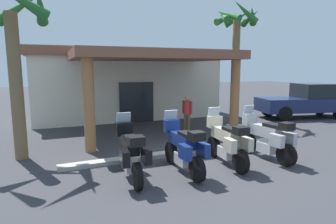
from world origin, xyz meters
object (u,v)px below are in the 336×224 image
Objects in this scene: motorcycle_black at (130,152)px; motorcycle_cream at (227,141)px; motel_building at (125,82)px; pedestrian at (187,111)px; motorcycle_blue at (184,147)px; pickup_truck_navy at (306,101)px; motorcycle_silver at (267,137)px; palm_tree_roadside at (12,36)px; palm_tree_near_portico at (237,36)px.

motorcycle_black is 2.90m from motorcycle_cream.
pedestrian is (1.11, -5.93, -1.05)m from motel_building.
motel_building is 10.31m from motorcycle_black.
pedestrian is at bearing -77.05° from motel_building.
pickup_truck_navy is (10.35, 4.84, 0.24)m from motorcycle_blue.
motorcycle_cream is at bearing 83.04° from motorcycle_silver.
palm_tree_roadside is at bearing 46.88° from motorcycle_black.
motorcycle_cream is 0.37× the size of palm_tree_near_portico.
palm_tree_near_portico is at bearing 12.82° from palm_tree_roadside.
motorcycle_blue is 1.45m from motorcycle_cream.
pickup_truck_navy is at bearing -27.21° from motel_building.
motorcycle_cream and motorcycle_silver have the same top height.
palm_tree_near_portico is at bearing -171.86° from pickup_truck_navy.
motorcycle_black is at bearing 93.06° from motorcycle_cream.
motorcycle_black is 1.00× the size of motorcycle_blue.
motel_building is at bearing 134.17° from palm_tree_near_portico.
motorcycle_black is at bearing -143.76° from pickup_truck_navy.
motorcycle_cream is at bearing -87.51° from motorcycle_black.
motorcycle_black is at bearing 84.25° from motorcycle_blue.
motel_building is 6.95m from palm_tree_near_portico.
pickup_truck_navy reaches higher than motorcycle_silver.
palm_tree_near_portico reaches higher than palm_tree_roadside.
motorcycle_black is 5.03m from palm_tree_roadside.
pedestrian is (-0.60, 4.16, 0.27)m from motorcycle_silver.
motorcycle_blue is 8.68m from palm_tree_near_portico.
motorcycle_black and motorcycle_silver have the same top height.
palm_tree_roadside is at bearing -15.32° from pedestrian.
motorcycle_silver is (2.89, -0.05, 0.00)m from motorcycle_blue.
palm_tree_near_portico is (4.54, -4.68, 2.39)m from motel_building.
motel_building is 10.32m from motorcycle_silver.
pedestrian is at bearing -28.83° from motorcycle_blue.
pickup_truck_navy is at bearing 161.06° from pedestrian.
motel_building is at bearing 165.00° from pickup_truck_navy.
pickup_truck_navy is at bearing -6.45° from palm_tree_near_portico.
palm_tree_near_portico reaches higher than motorcycle_silver.
motorcycle_black is 1.33× the size of pedestrian.
motorcycle_silver is at bearing -24.33° from palm_tree_roadside.
pickup_truck_navy is at bearing 6.78° from palm_tree_roadside.
palm_tree_roadside is at bearing -158.64° from pickup_truck_navy.
motorcycle_blue is 4.72m from pedestrian.
palm_tree_roadside is (-7.01, 3.17, 3.06)m from motorcycle_silver.
motel_building reaches higher than pickup_truck_navy.
pickup_truck_navy reaches higher than motorcycle_cream.
motorcycle_blue is at bearing -140.36° from pickup_truck_navy.
palm_tree_roadside is (-5.56, 3.09, 3.06)m from motorcycle_cream.
motorcycle_silver is at bearing -78.03° from motel_building.
motorcycle_cream is 10.12m from pickup_truck_navy.
palm_tree_roadside reaches higher than motel_building.
pedestrian is at bearing 8.79° from palm_tree_roadside.
motorcycle_black is 1.46m from motorcycle_blue.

